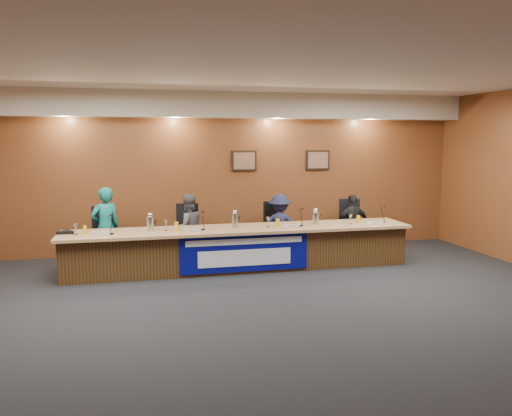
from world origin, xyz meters
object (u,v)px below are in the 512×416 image
(dais_body, at_px, (240,249))
(office_chair_a, at_px, (106,240))
(panelist_d, at_px, (353,224))
(office_chair_d, at_px, (351,229))
(carafe_mid, at_px, (235,220))
(carafe_left, at_px, (150,224))
(office_chair_b, at_px, (188,236))
(carafe_right, at_px, (315,218))
(panelist_c, at_px, (280,226))
(speakerphone, at_px, (66,232))
(panelist_b, at_px, (188,228))
(banner, at_px, (245,253))
(panelist_a, at_px, (105,227))
(office_chair_c, at_px, (278,232))

(dais_body, relative_size, office_chair_a, 12.50)
(panelist_d, distance_m, office_chair_a, 4.77)
(office_chair_d, distance_m, carafe_mid, 2.69)
(carafe_left, bearing_deg, carafe_mid, -0.99)
(office_chair_b, height_order, carafe_right, carafe_right)
(office_chair_a, bearing_deg, carafe_left, -57.26)
(carafe_left, bearing_deg, panelist_c, 15.27)
(panelist_d, xyz_separation_m, speakerphone, (-5.35, -0.62, 0.17))
(panelist_b, xyz_separation_m, office_chair_b, (0.00, 0.10, -0.17))
(office_chair_a, bearing_deg, dais_body, -30.85)
(carafe_right, bearing_deg, panelist_d, 32.85)
(banner, xyz_separation_m, office_chair_d, (2.44, 1.19, 0.10))
(panelist_a, height_order, carafe_right, panelist_a)
(panelist_d, relative_size, office_chair_a, 2.51)
(carafe_mid, bearing_deg, dais_body, 14.21)
(panelist_a, bearing_deg, carafe_right, 145.53)
(office_chair_c, xyz_separation_m, office_chair_d, (1.52, 0.00, 0.00))
(office_chair_a, height_order, carafe_mid, carafe_mid)
(panelist_b, bearing_deg, dais_body, 127.32)
(office_chair_d, relative_size, carafe_mid, 1.85)
(banner, relative_size, carafe_right, 9.72)
(panelist_c, xyz_separation_m, speakerphone, (-3.82, -0.62, 0.16))
(carafe_left, bearing_deg, office_chair_b, 48.06)
(panelist_c, xyz_separation_m, carafe_right, (0.49, -0.67, 0.24))
(office_chair_d, bearing_deg, office_chair_b, -166.14)
(panelist_a, relative_size, office_chair_b, 3.02)
(panelist_a, relative_size, carafe_right, 6.40)
(panelist_c, relative_size, speakerphone, 3.87)
(panelist_a, xyz_separation_m, carafe_left, (0.78, -0.67, 0.15))
(office_chair_c, relative_size, carafe_left, 1.95)
(panelist_b, distance_m, carafe_left, 0.99)
(office_chair_a, relative_size, office_chair_d, 1.00)
(office_chair_b, height_order, carafe_left, carafe_left)
(office_chair_a, xyz_separation_m, carafe_right, (3.73, -0.77, 0.38))
(panelist_b, xyz_separation_m, carafe_mid, (0.75, -0.70, 0.23))
(office_chair_b, xyz_separation_m, office_chair_d, (3.29, 0.00, 0.00))
(panelist_b, height_order, carafe_mid, panelist_b)
(carafe_left, distance_m, speakerphone, 1.37)
(office_chair_d, bearing_deg, panelist_b, -164.40)
(dais_body, bearing_deg, office_chair_b, 137.77)
(dais_body, relative_size, speakerphone, 18.75)
(office_chair_b, bearing_deg, panelist_a, -171.18)
(panelist_a, bearing_deg, office_chair_b, 159.61)
(office_chair_b, bearing_deg, office_chair_a, -175.07)
(office_chair_b, bearing_deg, panelist_b, -85.07)
(panelist_c, xyz_separation_m, office_chair_b, (-1.77, 0.10, -0.14))
(office_chair_b, relative_size, speakerphone, 1.50)
(panelist_d, xyz_separation_m, office_chair_a, (-4.76, 0.10, -0.12))
(panelist_a, xyz_separation_m, speakerphone, (-0.58, -0.62, 0.05))
(panelist_b, height_order, office_chair_d, panelist_b)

